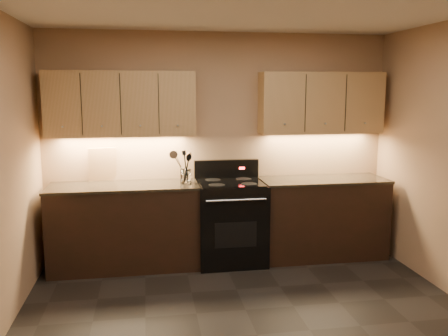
% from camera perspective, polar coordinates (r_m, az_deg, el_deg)
% --- Properties ---
extents(floor, '(4.00, 4.00, 0.00)m').
position_cam_1_polar(floor, '(4.06, 4.00, -19.38)').
color(floor, black).
rests_on(floor, ground).
extents(wall_back, '(4.00, 0.04, 2.60)m').
position_cam_1_polar(wall_back, '(5.56, -0.60, 2.67)').
color(wall_back, tan).
rests_on(wall_back, ground).
extents(counter_left, '(1.62, 0.62, 0.93)m').
position_cam_1_polar(counter_left, '(5.37, -11.85, -6.86)').
color(counter_left, black).
rests_on(counter_left, ground).
extents(counter_right, '(1.46, 0.62, 0.93)m').
position_cam_1_polar(counter_right, '(5.73, 11.69, -5.82)').
color(counter_right, black).
rests_on(counter_right, ground).
extents(stove, '(0.76, 0.68, 1.14)m').
position_cam_1_polar(stove, '(5.42, 0.77, -6.36)').
color(stove, black).
rests_on(stove, ground).
extents(upper_cab_left, '(1.60, 0.30, 0.70)m').
position_cam_1_polar(upper_cab_left, '(5.31, -12.26, 7.56)').
color(upper_cab_left, tan).
rests_on(upper_cab_left, wall_back).
extents(upper_cab_right, '(1.44, 0.30, 0.70)m').
position_cam_1_polar(upper_cab_right, '(5.68, 11.59, 7.68)').
color(upper_cab_right, tan).
rests_on(upper_cab_right, wall_back).
extents(outlet_plate, '(0.08, 0.01, 0.12)m').
position_cam_1_polar(outlet_plate, '(5.53, -14.02, 0.47)').
color(outlet_plate, '#B2B5BA').
rests_on(outlet_plate, wall_back).
extents(utensil_crock, '(0.14, 0.14, 0.15)m').
position_cam_1_polar(utensil_crock, '(5.26, -4.63, -1.05)').
color(utensil_crock, white).
rests_on(utensil_crock, counter_left).
extents(cutting_board, '(0.31, 0.12, 0.38)m').
position_cam_1_polar(cutting_board, '(5.51, -14.44, 0.42)').
color(cutting_board, tan).
rests_on(cutting_board, counter_left).
extents(wooden_spoon, '(0.14, 0.14, 0.33)m').
position_cam_1_polar(wooden_spoon, '(5.24, -4.92, 0.12)').
color(wooden_spoon, tan).
rests_on(wooden_spoon, utensil_crock).
extents(black_spoon, '(0.11, 0.17, 0.34)m').
position_cam_1_polar(black_spoon, '(5.25, -4.81, 0.20)').
color(black_spoon, black).
rests_on(black_spoon, utensil_crock).
extents(black_turner, '(0.14, 0.19, 0.37)m').
position_cam_1_polar(black_turner, '(5.21, -4.40, 0.27)').
color(black_turner, black).
rests_on(black_turner, utensil_crock).
extents(steel_spatula, '(0.23, 0.12, 0.38)m').
position_cam_1_polar(steel_spatula, '(5.24, -4.47, 0.39)').
color(steel_spatula, silver).
rests_on(steel_spatula, utensil_crock).
extents(steel_skimmer, '(0.26, 0.10, 0.37)m').
position_cam_1_polar(steel_skimmer, '(5.24, -4.26, 0.36)').
color(steel_skimmer, silver).
rests_on(steel_skimmer, utensil_crock).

